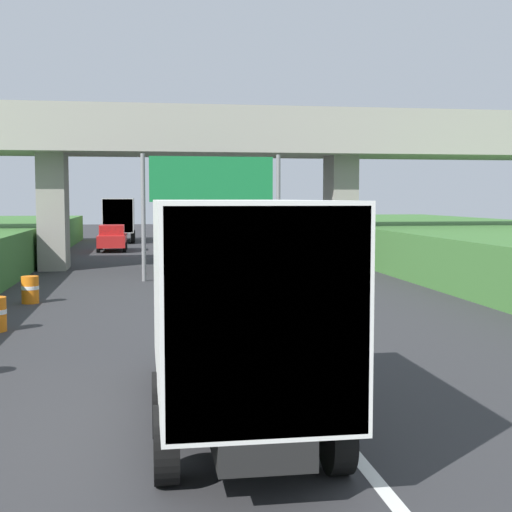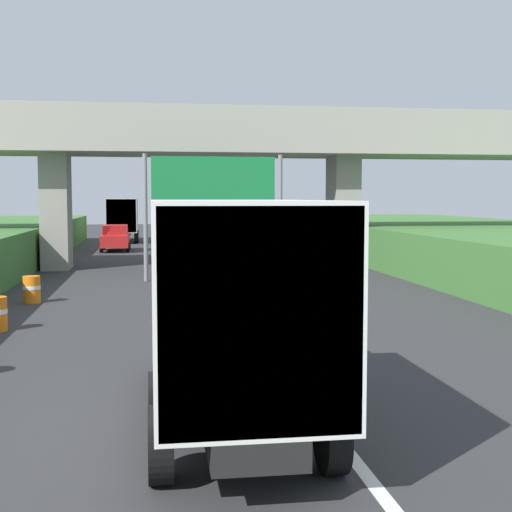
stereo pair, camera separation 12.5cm
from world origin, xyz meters
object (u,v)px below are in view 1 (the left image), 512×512
Objects in this scene: truck_silver at (231,298)px; car_red at (112,238)px; overhead_highway_sign at (212,187)px; truck_yellow at (119,217)px; construction_barrel_4 at (30,289)px.

car_red is at bearing 95.39° from truck_silver.
overhead_highway_sign is 0.81× the size of truck_silver.
truck_yellow reaches higher than construction_barrel_4.
truck_yellow is at bearing 94.07° from truck_silver.
overhead_highway_sign is 18.35m from car_red.
truck_yellow is at bearing 99.90° from overhead_highway_sign.
construction_barrel_4 is (-1.62, -23.18, -0.40)m from car_red.
construction_barrel_4 is at bearing 110.74° from truck_silver.
construction_barrel_4 is (-5.08, 13.41, -1.47)m from truck_silver.
car_red is at bearing 85.99° from construction_barrel_4.
construction_barrel_4 is at bearing -93.01° from truck_yellow.
truck_silver is (3.33, -46.73, 0.00)m from truck_yellow.
car_red is at bearing -90.71° from truck_yellow.
car_red is at bearing 105.83° from overhead_highway_sign.
overhead_highway_sign is 6.53× the size of construction_barrel_4.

